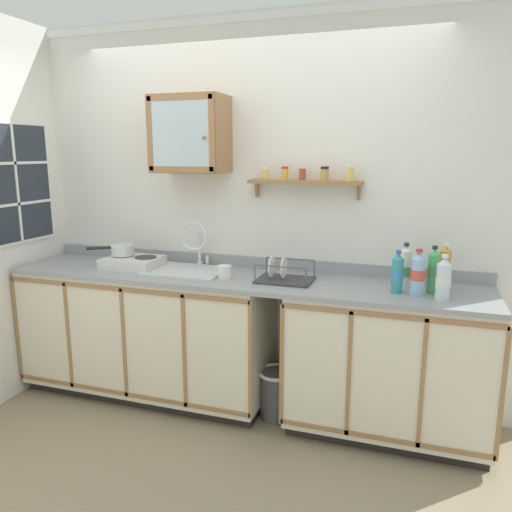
{
  "coord_description": "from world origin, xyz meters",
  "views": [
    {
      "loc": [
        1.13,
        -2.7,
        1.76
      ],
      "look_at": [
        0.09,
        0.43,
        1.07
      ],
      "focal_mm": 34.92,
      "sensor_mm": 36.0,
      "label": 1
    }
  ],
  "objects_px": {
    "hot_plate_stove": "(133,262)",
    "bottle_soda_green_0": "(433,271)",
    "sink": "(187,273)",
    "mug": "(224,272)",
    "saucepan": "(122,250)",
    "bottle_water_blue_5": "(418,274)",
    "wall_cabinet": "(190,134)",
    "bottle_detergent_teal_1": "(397,274)",
    "bottle_opaque_white_2": "(405,267)",
    "bottle_water_clear_3": "(443,279)",
    "dish_rack": "(284,277)",
    "bottle_juice_amber_4": "(444,269)",
    "trash_bin": "(277,393)"
  },
  "relations": [
    {
      "from": "hot_plate_stove",
      "to": "bottle_water_blue_5",
      "type": "relative_size",
      "value": 1.41
    },
    {
      "from": "bottle_detergent_teal_1",
      "to": "mug",
      "type": "relative_size",
      "value": 1.99
    },
    {
      "from": "bottle_juice_amber_4",
      "to": "trash_bin",
      "type": "bearing_deg",
      "value": -173.46
    },
    {
      "from": "bottle_water_blue_5",
      "to": "wall_cabinet",
      "type": "xyz_separation_m",
      "value": [
        -1.53,
        0.23,
        0.8
      ]
    },
    {
      "from": "trash_bin",
      "to": "bottle_water_blue_5",
      "type": "bearing_deg",
      "value": -3.22
    },
    {
      "from": "hot_plate_stove",
      "to": "saucepan",
      "type": "height_order",
      "value": "saucepan"
    },
    {
      "from": "hot_plate_stove",
      "to": "bottle_soda_green_0",
      "type": "relative_size",
      "value": 1.37
    },
    {
      "from": "sink",
      "to": "bottle_juice_amber_4",
      "type": "xyz_separation_m",
      "value": [
        1.68,
        0.04,
        0.15
      ]
    },
    {
      "from": "bottle_soda_green_0",
      "to": "bottle_juice_amber_4",
      "type": "relative_size",
      "value": 0.98
    },
    {
      "from": "bottle_water_blue_5",
      "to": "saucepan",
      "type": "bearing_deg",
      "value": 176.75
    },
    {
      "from": "saucepan",
      "to": "bottle_soda_green_0",
      "type": "distance_m",
      "value": 2.13
    },
    {
      "from": "sink",
      "to": "wall_cabinet",
      "type": "xyz_separation_m",
      "value": [
        -0.0,
        0.1,
        0.94
      ]
    },
    {
      "from": "bottle_juice_amber_4",
      "to": "bottle_water_blue_5",
      "type": "xyz_separation_m",
      "value": [
        -0.15,
        -0.16,
        -0.01
      ]
    },
    {
      "from": "bottle_water_clear_3",
      "to": "mug",
      "type": "relative_size",
      "value": 2.01
    },
    {
      "from": "saucepan",
      "to": "bottle_water_blue_5",
      "type": "bearing_deg",
      "value": -3.25
    },
    {
      "from": "bottle_water_blue_5",
      "to": "mug",
      "type": "distance_m",
      "value": 1.21
    },
    {
      "from": "hot_plate_stove",
      "to": "bottle_soda_green_0",
      "type": "bearing_deg",
      "value": -0.48
    },
    {
      "from": "dish_rack",
      "to": "trash_bin",
      "type": "relative_size",
      "value": 1.07
    },
    {
      "from": "bottle_detergent_teal_1",
      "to": "mug",
      "type": "xyz_separation_m",
      "value": [
        -1.09,
        -0.01,
        -0.07
      ]
    },
    {
      "from": "trash_bin",
      "to": "hot_plate_stove",
      "type": "bearing_deg",
      "value": 177.46
    },
    {
      "from": "bottle_water_clear_3",
      "to": "dish_rack",
      "type": "xyz_separation_m",
      "value": [
        -0.96,
        0.11,
        -0.09
      ]
    },
    {
      "from": "bottle_water_clear_3",
      "to": "bottle_juice_amber_4",
      "type": "bearing_deg",
      "value": 86.76
    },
    {
      "from": "bottle_soda_green_0",
      "to": "sink",
      "type": "bearing_deg",
      "value": 178.38
    },
    {
      "from": "bottle_juice_amber_4",
      "to": "bottle_water_blue_5",
      "type": "relative_size",
      "value": 1.06
    },
    {
      "from": "mug",
      "to": "bottle_water_clear_3",
      "type": "bearing_deg",
      "value": -2.2
    },
    {
      "from": "bottle_juice_amber_4",
      "to": "wall_cabinet",
      "type": "height_order",
      "value": "wall_cabinet"
    },
    {
      "from": "dish_rack",
      "to": "bottle_juice_amber_4",
      "type": "bearing_deg",
      "value": 5.24
    },
    {
      "from": "bottle_opaque_white_2",
      "to": "wall_cabinet",
      "type": "bearing_deg",
      "value": 178.25
    },
    {
      "from": "bottle_detergent_teal_1",
      "to": "dish_rack",
      "type": "xyz_separation_m",
      "value": [
        -0.7,
        0.05,
        -0.09
      ]
    },
    {
      "from": "sink",
      "to": "saucepan",
      "type": "distance_m",
      "value": 0.53
    },
    {
      "from": "bottle_water_clear_3",
      "to": "bottle_detergent_teal_1",
      "type": "bearing_deg",
      "value": 166.9
    },
    {
      "from": "saucepan",
      "to": "wall_cabinet",
      "type": "bearing_deg",
      "value": 12.4
    },
    {
      "from": "bottle_water_clear_3",
      "to": "mug",
      "type": "distance_m",
      "value": 1.35
    },
    {
      "from": "hot_plate_stove",
      "to": "dish_rack",
      "type": "bearing_deg",
      "value": -1.19
    },
    {
      "from": "saucepan",
      "to": "bottle_juice_amber_4",
      "type": "xyz_separation_m",
      "value": [
        2.19,
        0.05,
        0.01
      ]
    },
    {
      "from": "dish_rack",
      "to": "wall_cabinet",
      "type": "relative_size",
      "value": 0.7
    },
    {
      "from": "bottle_water_clear_3",
      "to": "wall_cabinet",
      "type": "xyz_separation_m",
      "value": [
        -1.67,
        0.27,
        0.81
      ]
    },
    {
      "from": "sink",
      "to": "mug",
      "type": "relative_size",
      "value": 4.26
    },
    {
      "from": "bottle_detergent_teal_1",
      "to": "bottle_water_clear_3",
      "type": "bearing_deg",
      "value": -13.1
    },
    {
      "from": "bottle_soda_green_0",
      "to": "trash_bin",
      "type": "relative_size",
      "value": 0.85
    },
    {
      "from": "saucepan",
      "to": "hot_plate_stove",
      "type": "bearing_deg",
      "value": -11.34
    },
    {
      "from": "bottle_water_blue_5",
      "to": "dish_rack",
      "type": "distance_m",
      "value": 0.83
    },
    {
      "from": "saucepan",
      "to": "bottle_opaque_white_2",
      "type": "distance_m",
      "value": 1.97
    },
    {
      "from": "bottle_detergent_teal_1",
      "to": "bottle_water_clear_3",
      "type": "height_order",
      "value": "bottle_water_clear_3"
    },
    {
      "from": "dish_rack",
      "to": "bottle_opaque_white_2",
      "type": "bearing_deg",
      "value": 8.53
    },
    {
      "from": "bottle_opaque_white_2",
      "to": "bottle_juice_amber_4",
      "type": "xyz_separation_m",
      "value": [
        0.22,
        -0.02,
        0.01
      ]
    },
    {
      "from": "bottle_opaque_white_2",
      "to": "bottle_water_blue_5",
      "type": "height_order",
      "value": "bottle_water_blue_5"
    },
    {
      "from": "bottle_detergent_teal_1",
      "to": "dish_rack",
      "type": "bearing_deg",
      "value": 175.83
    },
    {
      "from": "saucepan",
      "to": "bottle_water_blue_5",
      "type": "distance_m",
      "value": 2.05
    },
    {
      "from": "sink",
      "to": "mug",
      "type": "distance_m",
      "value": 0.35
    }
  ]
}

